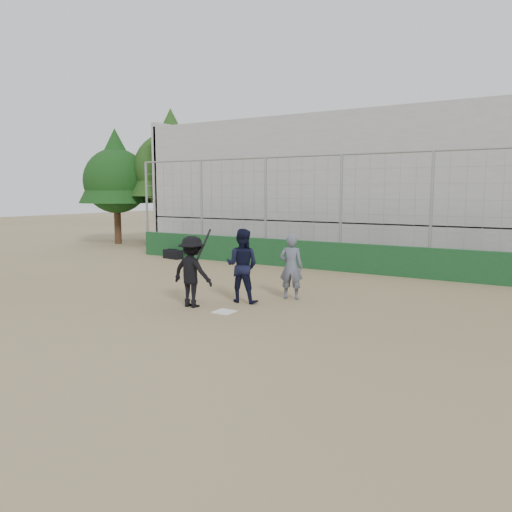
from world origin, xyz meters
The scene contains 10 objects.
ground centered at (0.00, 0.00, 0.00)m, with size 90.00×90.00×0.00m, color brown.
home_plate centered at (0.00, 0.00, 0.01)m, with size 0.44×0.44×0.02m, color white.
backstop centered at (0.00, 7.00, 0.96)m, with size 18.10×0.25×4.04m.
bleachers centered at (0.00, 11.95, 2.92)m, with size 20.25×6.70×6.98m.
tree_left centered at (-11.00, 11.00, 4.39)m, with size 4.48×4.48×7.00m.
tree_right centered at (-13.50, 9.50, 3.76)m, with size 3.84×3.84×6.00m.
batter_at_plate centered at (-0.99, 0.08, 0.86)m, with size 1.12×0.77×1.87m.
catcher_crouched centered at (-0.22, 1.09, 0.62)m, with size 0.94×0.76×1.24m.
umpire centered at (0.65, 2.07, 0.75)m, with size 0.61×0.40×1.51m, color #525868.
equipment_bag centered at (-7.09, 6.46, 0.19)m, with size 0.91×0.49×0.41m.
Camera 1 is at (6.45, -9.18, 2.76)m, focal length 35.00 mm.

